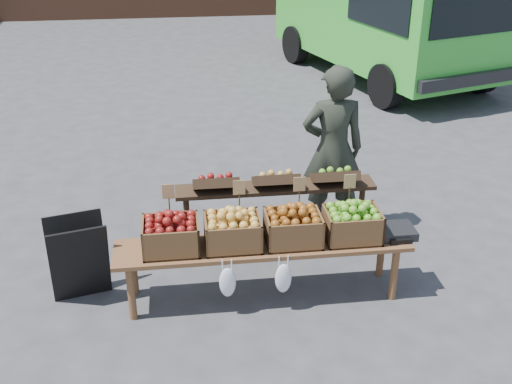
{
  "coord_description": "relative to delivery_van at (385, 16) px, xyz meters",
  "views": [
    {
      "loc": [
        -1.69,
        -5.41,
        3.58
      ],
      "look_at": [
        -0.99,
        0.06,
        0.85
      ],
      "focal_mm": 45.0,
      "sensor_mm": 36.0,
      "label": 1
    }
  ],
  "objects": [
    {
      "name": "delivery_van",
      "position": [
        0.0,
        0.0,
        0.0
      ],
      "size": [
        3.86,
        5.72,
        2.35
      ],
      "primitive_type": null,
      "rotation": [
        0.0,
        0.0,
        0.3
      ],
      "color": "green",
      "rests_on": "ground"
    },
    {
      "name": "chalkboard_sign",
      "position": [
        -5.0,
        -6.82,
        -0.77
      ],
      "size": [
        0.59,
        0.41,
        0.81
      ],
      "primitive_type": null,
      "rotation": [
        0.0,
        0.0,
        0.24
      ],
      "color": "black",
      "rests_on": "ground"
    },
    {
      "name": "crate_red_apples",
      "position": [
        -3.03,
        -7.05,
        -0.46
      ],
      "size": [
        0.5,
        0.4,
        0.28
      ],
      "primitive_type": null,
      "color": "#94451C",
      "rests_on": "display_bench"
    },
    {
      "name": "ground",
      "position": [
        -2.32,
        -6.61,
        -1.17
      ],
      "size": [
        80.0,
        80.0,
        0.0
      ],
      "primitive_type": "plane",
      "color": "#424244"
    },
    {
      "name": "display_bench",
      "position": [
        -3.31,
        -7.05,
        -0.89
      ],
      "size": [
        2.7,
        0.56,
        0.57
      ],
      "primitive_type": null,
      "color": "brown",
      "rests_on": "ground"
    },
    {
      "name": "crate_russet_pears",
      "position": [
        -3.58,
        -7.05,
        -0.46
      ],
      "size": [
        0.5,
        0.4,
        0.28
      ],
      "primitive_type": null,
      "color": "gold",
      "rests_on": "display_bench"
    },
    {
      "name": "crate_golden_apples",
      "position": [
        -4.13,
        -7.05,
        -0.46
      ],
      "size": [
        0.5,
        0.4,
        0.28
      ],
      "primitive_type": null,
      "color": "#720607",
      "rests_on": "display_bench"
    },
    {
      "name": "vendor",
      "position": [
        -2.38,
        -5.8,
        -0.24
      ],
      "size": [
        0.69,
        0.46,
        1.87
      ],
      "primitive_type": "imported",
      "rotation": [
        0.0,
        0.0,
        3.12
      ],
      "color": "#242A20",
      "rests_on": "ground"
    },
    {
      "name": "crate_green_apples",
      "position": [
        -2.48,
        -7.05,
        -0.46
      ],
      "size": [
        0.5,
        0.4,
        0.28
      ],
      "primitive_type": null,
      "color": "#3B8418",
      "rests_on": "display_bench"
    },
    {
      "name": "weighing_scale",
      "position": [
        -2.06,
        -7.05,
        -0.56
      ],
      "size": [
        0.34,
        0.3,
        0.08
      ],
      "primitive_type": "cube",
      "color": "black",
      "rests_on": "display_bench"
    },
    {
      "name": "back_table",
      "position": [
        -3.08,
        -6.33,
        -0.65
      ],
      "size": [
        2.1,
        0.44,
        1.04
      ],
      "primitive_type": null,
      "color": "#312115",
      "rests_on": "ground"
    }
  ]
}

